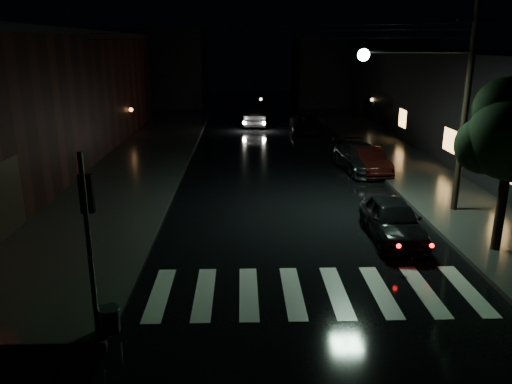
{
  "coord_description": "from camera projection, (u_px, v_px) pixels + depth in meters",
  "views": [
    {
      "loc": [
        1.06,
        -11.68,
        6.5
      ],
      "look_at": [
        1.52,
        4.73,
        1.6
      ],
      "focal_mm": 35.0,
      "sensor_mm": 36.0,
      "label": 1
    }
  ],
  "objects": [
    {
      "name": "signal_pole_corner",
      "position": [
        100.0,
        275.0,
        11.12
      ],
      "size": [
        0.68,
        0.61,
        4.2
      ],
      "color": "slate",
      "rests_on": "ground"
    },
    {
      "name": "parked_car_c",
      "position": [
        360.0,
        158.0,
        26.28
      ],
      "size": [
        2.54,
        5.14,
        1.44
      ],
      "primitive_type": "imported",
      "rotation": [
        0.0,
        0.0,
        0.11
      ],
      "color": "black",
      "rests_on": "ground"
    },
    {
      "name": "sidewalk_right",
      "position": [
        409.0,
        169.0,
        26.67
      ],
      "size": [
        4.0,
        44.0,
        0.15
      ],
      "primitive_type": "cube",
      "color": "#282826",
      "rests_on": "ground"
    },
    {
      "name": "building_left",
      "position": [
        1.0,
        101.0,
        27.02
      ],
      "size": [
        10.0,
        36.0,
        7.0
      ],
      "primitive_type": "cube",
      "color": "black",
      "rests_on": "ground"
    },
    {
      "name": "oncoming_car",
      "position": [
        257.0,
        116.0,
        40.82
      ],
      "size": [
        2.29,
        5.16,
        1.65
      ],
      "primitive_type": "imported",
      "rotation": [
        0.0,
        0.0,
        3.03
      ],
      "color": "black",
      "rests_on": "ground"
    },
    {
      "name": "crosswalk",
      "position": [
        315.0,
        292.0,
        13.58
      ],
      "size": [
        9.0,
        3.0,
        0.01
      ],
      "primitive_type": "cube",
      "color": "beige",
      "rests_on": "ground"
    },
    {
      "name": "ground",
      "position": [
        203.0,
        303.0,
        13.02
      ],
      "size": [
        120.0,
        120.0,
        0.0
      ],
      "primitive_type": "plane",
      "color": "black",
      "rests_on": "ground"
    },
    {
      "name": "parked_car_d",
      "position": [
        305.0,
        124.0,
        37.71
      ],
      "size": [
        2.25,
        4.64,
        1.27
      ],
      "primitive_type": "imported",
      "rotation": [
        0.0,
        0.0,
        -0.03
      ],
      "color": "black",
      "rests_on": "ground"
    },
    {
      "name": "building_far_left",
      "position": [
        141.0,
        67.0,
        54.71
      ],
      "size": [
        14.0,
        10.0,
        8.0
      ],
      "primitive_type": "cube",
      "color": "black",
      "rests_on": "ground"
    },
    {
      "name": "parked_car_a",
      "position": [
        393.0,
        219.0,
        17.13
      ],
      "size": [
        1.69,
        4.14,
        1.41
      ],
      "primitive_type": "imported",
      "rotation": [
        0.0,
        0.0,
        -0.01
      ],
      "color": "black",
      "rests_on": "ground"
    },
    {
      "name": "building_right",
      "position": [
        508.0,
        104.0,
        29.86
      ],
      "size": [
        10.0,
        40.0,
        6.0
      ],
      "primitive_type": "cube",
      "color": "black",
      "rests_on": "ground"
    },
    {
      "name": "parked_car_b",
      "position": [
        368.0,
        160.0,
        25.88
      ],
      "size": [
        1.71,
        4.17,
        1.35
      ],
      "primitive_type": "imported",
      "rotation": [
        0.0,
        0.0,
        0.07
      ],
      "color": "black",
      "rests_on": "ground"
    },
    {
      "name": "sidewalk_left",
      "position": [
        128.0,
        170.0,
        26.27
      ],
      "size": [
        6.0,
        44.0,
        0.15
      ],
      "primitive_type": "cube",
      "color": "#282826",
      "rests_on": "ground"
    },
    {
      "name": "street_tree",
      "position": [
        510.0,
        138.0,
        15.2
      ],
      "size": [
        3.1,
        2.9,
        5.4
      ],
      "color": "black",
      "rests_on": "ground"
    },
    {
      "name": "utility_pole",
      "position": [
        449.0,
        96.0,
        18.64
      ],
      "size": [
        4.92,
        0.44,
        8.0
      ],
      "color": "black",
      "rests_on": "ground"
    },
    {
      "name": "building_far_right",
      "position": [
        358.0,
        71.0,
        55.49
      ],
      "size": [
        14.0,
        10.0,
        7.0
      ],
      "primitive_type": "cube",
      "color": "black",
      "rests_on": "ground"
    }
  ]
}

